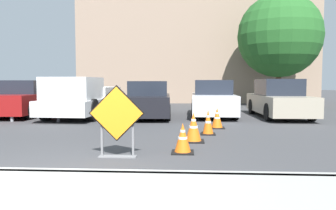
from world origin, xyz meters
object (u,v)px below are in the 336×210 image
traffic_cone_nearest (183,139)px  bollard_nearest (58,109)px  traffic_cone_fourth (217,118)px  parked_car_fifth (279,100)px  traffic_cone_third (208,122)px  parked_car_second (24,99)px  traffic_cone_second (193,127)px  parked_car_fourth (213,100)px  road_closed_sign (117,119)px  parked_car_third (148,101)px  bollard_second (12,108)px  pickup_truck (81,99)px

traffic_cone_nearest → bollard_nearest: bearing=132.8°
traffic_cone_fourth → parked_car_fifth: size_ratio=0.14×
traffic_cone_nearest → traffic_cone_third: 2.49m
parked_car_second → parked_car_fifth: (10.77, 0.14, 0.01)m
traffic_cone_second → bollard_nearest: 6.07m
traffic_cone_third → parked_car_fourth: parked_car_fourth is taller
road_closed_sign → traffic_cone_second: road_closed_sign is taller
parked_car_fourth → parked_car_fifth: parked_car_fifth is taller
traffic_cone_fourth → parked_car_third: 4.11m
road_closed_sign → bollard_nearest: size_ratio=1.51×
parked_car_second → bollard_second: (0.59, -2.08, -0.21)m
traffic_cone_third → parked_car_fourth: size_ratio=0.16×
parked_car_third → road_closed_sign: bearing=88.6°
traffic_cone_fourth → parked_car_fifth: bearing=51.0°
bollard_nearest → traffic_cone_nearest: bearing=-47.2°
parked_car_fourth → bollard_second: (-7.49, -2.46, -0.20)m
road_closed_sign → pickup_truck: bearing=113.3°
bollard_second → parked_car_fifth: bearing=12.3°
road_closed_sign → bollard_second: road_closed_sign is taller
parked_car_second → parked_car_fourth: size_ratio=1.02×
parked_car_third → parked_car_fourth: (2.69, 0.54, 0.02)m
traffic_cone_nearest → parked_car_fourth: 7.51m
road_closed_sign → traffic_cone_nearest: road_closed_sign is taller
traffic_cone_second → traffic_cone_fourth: traffic_cone_second is taller
parked_car_fifth → bollard_nearest: size_ratio=5.07×
traffic_cone_third → parked_car_fourth: 5.05m
parked_car_fifth → bollard_nearest: parked_car_fifth is taller
parked_car_third → traffic_cone_fourth: bearing=124.9°
bollard_nearest → bollard_second: size_ratio=0.97×
traffic_cone_second → parked_car_fifth: (3.62, 5.89, 0.37)m
pickup_truck → parked_car_third: bearing=-168.1°
traffic_cone_fourth → parked_car_third: bearing=128.4°
traffic_cone_nearest → traffic_cone_third: bearing=74.6°
road_closed_sign → parked_car_fourth: 8.25m
parked_car_second → traffic_cone_second: bearing=138.7°
pickup_truck → bollard_second: 2.58m
road_closed_sign → parked_car_fifth: parked_car_fifth is taller
pickup_truck → parked_car_fifth: bearing=-171.9°
traffic_cone_second → parked_car_second: parked_car_second is taller
traffic_cone_second → parked_car_third: bearing=107.5°
bollard_nearest → bollard_second: bollard_second is taller
parked_car_fourth → parked_car_fifth: bearing=176.0°
parked_car_second → bollard_second: 2.17m
traffic_cone_nearest → bollard_nearest: (-4.59, 4.95, 0.19)m
traffic_cone_second → road_closed_sign: bearing=-130.2°
traffic_cone_second → pickup_truck: pickup_truck is taller
road_closed_sign → bollard_second: bearing=133.0°
traffic_cone_second → parked_car_fifth: parked_car_fifth is taller
parked_car_fourth → parked_car_fifth: (2.69, -0.24, 0.01)m
traffic_cone_second → bollard_second: (-6.56, 3.68, 0.15)m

